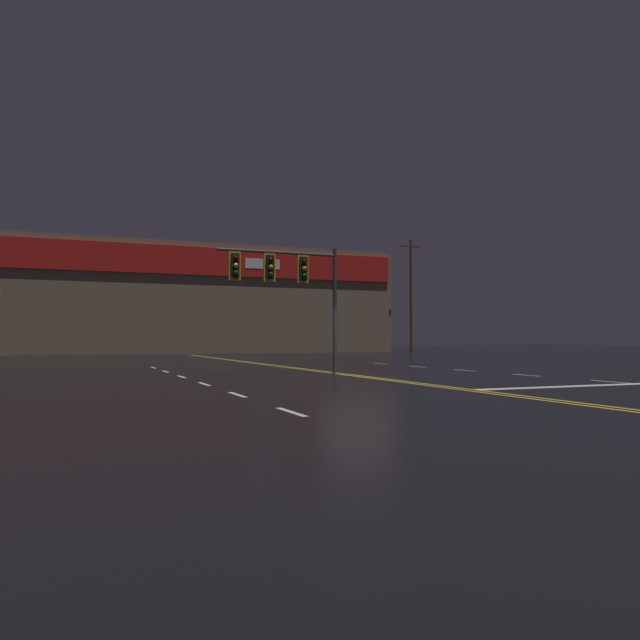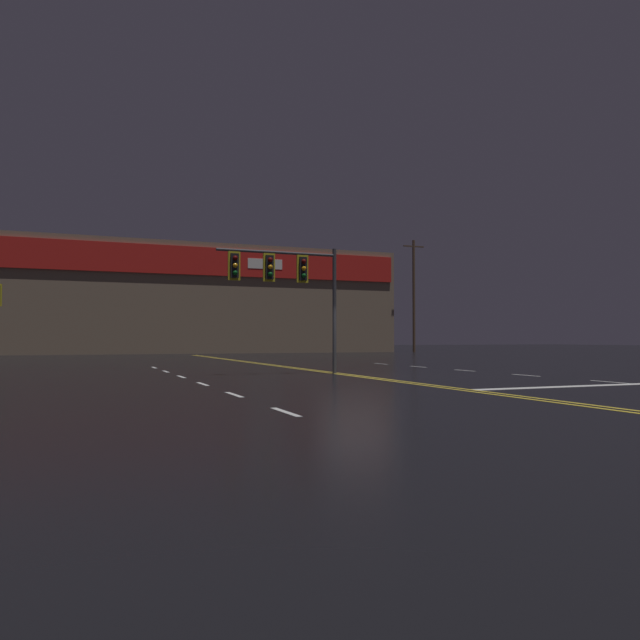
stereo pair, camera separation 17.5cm
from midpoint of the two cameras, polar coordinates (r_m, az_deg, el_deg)
The scene contains 5 objects.
ground_plane at distance 21.25m, azimuth 3.63°, elevation -5.14°, with size 200.00×200.00×0.00m, color black.
road_markings at distance 20.63m, azimuth 8.15°, elevation -5.21°, with size 16.65×60.00×0.01m.
traffic_signal_median at distance 22.04m, azimuth -3.15°, elevation 4.14°, with size 4.43×0.36×4.55m.
building_backdrop at distance 59.33m, azimuth -12.99°, elevation 1.77°, with size 40.49×10.23×9.69m.
utility_pole_row at distance 52.81m, azimuth -13.65°, elevation 3.28°, with size 46.86×0.26×11.74m.
Camera 2 is at (-9.05, -19.18, 1.25)m, focal length 35.00 mm.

